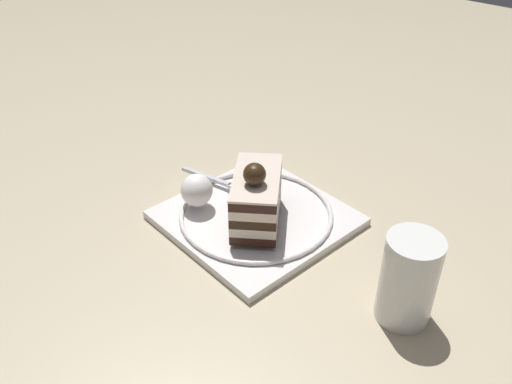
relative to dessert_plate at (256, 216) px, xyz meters
name	(u,v)px	position (x,y,z in m)	size (l,w,h in m)	color
ground_plane	(237,220)	(-0.01, 0.02, -0.01)	(2.40, 2.40, 0.00)	#BDAD8B
dessert_plate	(256,216)	(0.00, 0.00, 0.00)	(0.24, 0.24, 0.02)	white
cake_slice	(256,198)	(-0.02, -0.01, 0.04)	(0.12, 0.11, 0.09)	#361D14
whipped_cream_dollop	(197,190)	(-0.04, 0.07, 0.03)	(0.04, 0.04, 0.04)	white
fork	(221,182)	(0.02, 0.08, 0.01)	(0.02, 0.13, 0.00)	silver
drink_glass_near	(408,282)	(-0.03, -0.22, 0.04)	(0.06, 0.06, 0.10)	white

